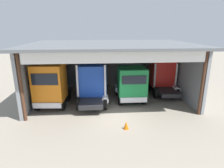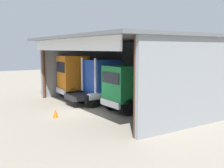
{
  "view_description": "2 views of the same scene",
  "coord_description": "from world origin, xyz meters",
  "views": [
    {
      "loc": [
        -1.25,
        -12.97,
        6.55
      ],
      "look_at": [
        0.0,
        3.11,
        1.79
      ],
      "focal_mm": 30.26,
      "sensor_mm": 36.0,
      "label": 1
    },
    {
      "loc": [
        17.01,
        -8.03,
        4.42
      ],
      "look_at": [
        0.0,
        3.11,
        1.79
      ],
      "focal_mm": 43.67,
      "sensor_mm": 36.0,
      "label": 2
    }
  ],
  "objects": [
    {
      "name": "ground_plane",
      "position": [
        0.0,
        0.0,
        0.0
      ],
      "size": [
        80.0,
        80.0,
        0.0
      ],
      "primitive_type": "plane",
      "color": "gray",
      "rests_on": "ground"
    },
    {
      "name": "workshop_shed",
      "position": [
        0.0,
        5.17,
        3.69
      ],
      "size": [
        14.41,
        10.05,
        5.3
      ],
      "color": "gray",
      "rests_on": "ground"
    },
    {
      "name": "truck_orange_left_bay",
      "position": [
        -5.22,
        2.54,
        1.99
      ],
      "size": [
        2.62,
        4.39,
        3.81
      ],
      "rotation": [
        0.0,
        0.0,
        3.07
      ],
      "color": "orange",
      "rests_on": "ground"
    },
    {
      "name": "truck_blue_center_right_bay",
      "position": [
        -1.75,
        3.1,
        1.87
      ],
      "size": [
        2.71,
        4.21,
        3.71
      ],
      "rotation": [
        0.0,
        0.0,
        -0.02
      ],
      "color": "#1E47B7",
      "rests_on": "ground"
    },
    {
      "name": "truck_green_center_left_bay",
      "position": [
        1.73,
        3.36,
        1.72
      ],
      "size": [
        2.58,
        5.0,
        3.26
      ],
      "rotation": [
        0.0,
        0.0,
        3.14
      ],
      "color": "#197F3D",
      "rests_on": "ground"
    },
    {
      "name": "truck_red_yard_outside",
      "position": [
        5.44,
        5.4,
        1.77
      ],
      "size": [
        2.58,
        4.52,
        3.42
      ],
      "rotation": [
        0.0,
        0.0,
        -0.04
      ],
      "color": "red",
      "rests_on": "ground"
    },
    {
      "name": "oil_drum",
      "position": [
        3.56,
        8.25,
        0.43
      ],
      "size": [
        0.58,
        0.58,
        0.85
      ],
      "primitive_type": "cylinder",
      "color": "#197233",
      "rests_on": "ground"
    },
    {
      "name": "tool_cart",
      "position": [
        -1.63,
        7.67,
        0.5
      ],
      "size": [
        0.9,
        0.6,
        1.0
      ],
      "primitive_type": "cube",
      "color": "red",
      "rests_on": "ground"
    },
    {
      "name": "traffic_cone",
      "position": [
        0.59,
        -1.67,
        0.28
      ],
      "size": [
        0.36,
        0.36,
        0.56
      ],
      "primitive_type": "cone",
      "color": "orange",
      "rests_on": "ground"
    }
  ]
}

